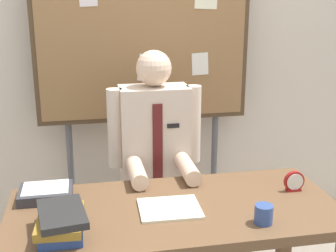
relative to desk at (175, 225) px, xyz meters
The scene contains 9 objects.
back_wall 1.41m from the desk, 90.00° to the left, with size 6.40×0.08×2.70m, color beige.
desk is the anchor object (origin of this frame).
person 0.59m from the desk, 90.00° to the left, with size 0.55×0.56×1.40m.
bulletin_board 1.30m from the desk, 89.98° to the left, with size 1.40×0.09×2.06m.
book_stack 0.56m from the desk, 164.18° to the right, with size 0.22×0.31×0.11m.
open_notebook 0.11m from the desk, 147.40° to the right, with size 0.29×0.24×0.01m, color #F4EFCC.
desk_clock 0.65m from the desk, ahead, with size 0.11×0.04×0.11m.
coffee_mug 0.44m from the desk, 32.82° to the right, with size 0.08×0.08×0.09m, color #334C8C.
paper_tray 0.66m from the desk, 160.25° to the left, with size 0.26×0.20×0.06m.
Camera 1 is at (-0.40, -1.90, 1.71)m, focal length 48.08 mm.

